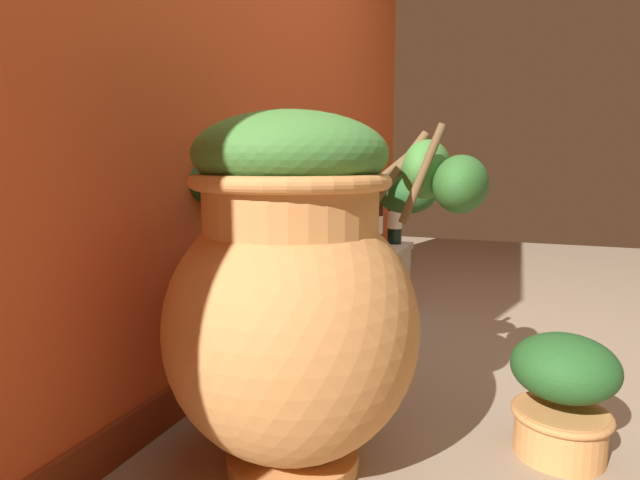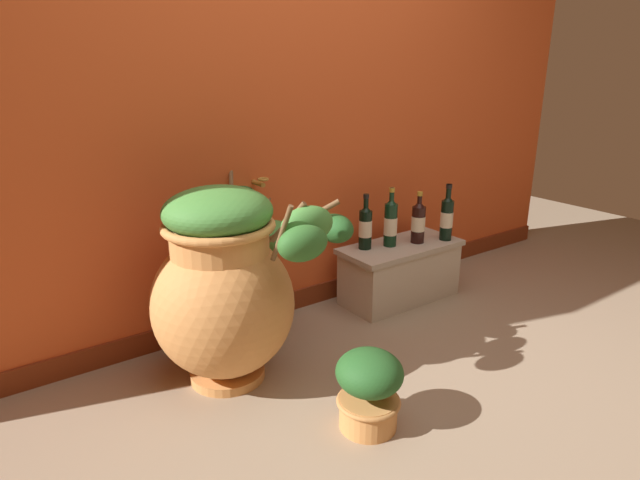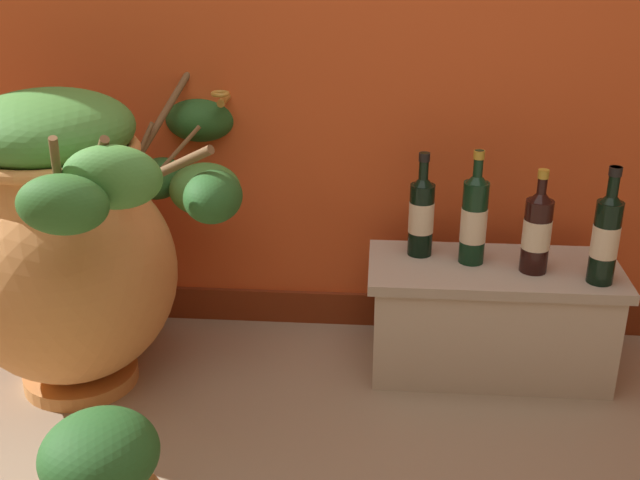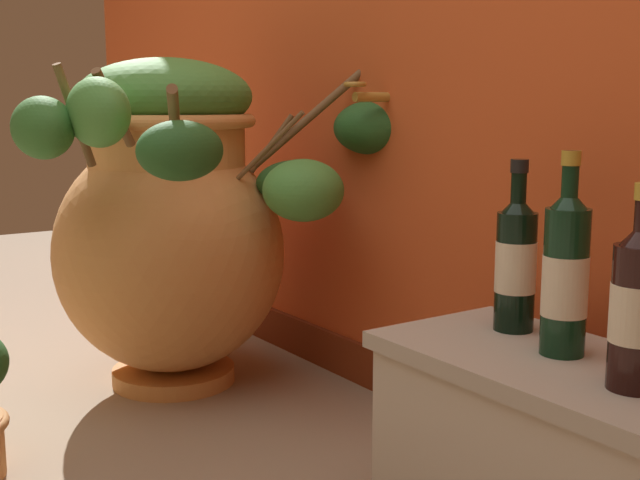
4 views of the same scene
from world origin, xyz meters
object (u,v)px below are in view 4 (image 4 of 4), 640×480
at_px(wine_bottle_right, 566,271).
at_px(wine_bottle_back, 516,259).
at_px(wine_bottle_middle, 638,303).
at_px(terracotta_urn, 175,219).

bearing_deg(wine_bottle_right, wine_bottle_back, 163.28).
relative_size(wine_bottle_middle, wine_bottle_right, 0.89).
height_order(terracotta_urn, wine_bottle_middle, terracotta_urn).
bearing_deg(wine_bottle_middle, wine_bottle_back, 163.64).
relative_size(terracotta_urn, wine_bottle_back, 3.07).
xyz_separation_m(wine_bottle_middle, wine_bottle_right, (-0.17, 0.05, 0.01)).
relative_size(terracotta_urn, wine_bottle_right, 2.85).
distance_m(terracotta_urn, wine_bottle_middle, 1.29).
bearing_deg(wine_bottle_middle, wine_bottle_right, 163.95).
height_order(wine_bottle_right, wine_bottle_back, wine_bottle_right).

